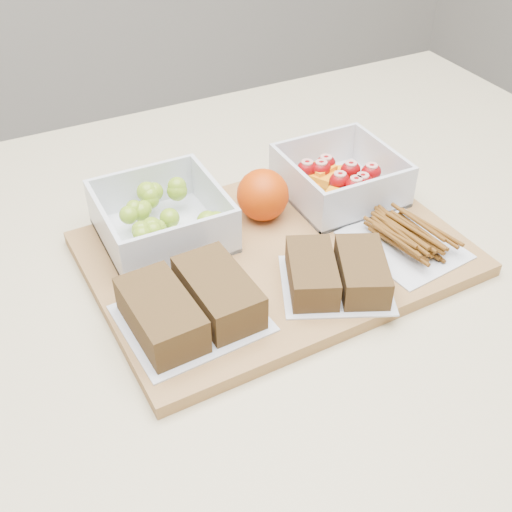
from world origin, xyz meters
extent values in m
cube|color=beige|center=(0.00, 0.00, 0.45)|extent=(1.20, 0.90, 0.90)
cube|color=#A07442|center=(0.02, 0.01, 0.91)|extent=(0.43, 0.31, 0.02)
cube|color=silver|center=(-0.09, 0.09, 0.92)|extent=(0.14, 0.14, 0.01)
cube|color=silver|center=(-0.09, 0.16, 0.95)|extent=(0.14, 0.01, 0.06)
cube|color=silver|center=(-0.09, 0.02, 0.95)|extent=(0.14, 0.01, 0.06)
cube|color=silver|center=(-0.02, 0.09, 0.95)|extent=(0.01, 0.13, 0.06)
cube|color=silver|center=(-0.16, 0.09, 0.95)|extent=(0.01, 0.13, 0.06)
sphere|color=olive|center=(-0.11, 0.08, 0.94)|extent=(0.02, 0.02, 0.02)
sphere|color=olive|center=(-0.12, 0.07, 0.95)|extent=(0.02, 0.02, 0.02)
sphere|color=olive|center=(-0.09, 0.13, 0.95)|extent=(0.02, 0.02, 0.02)
sphere|color=olive|center=(-0.08, 0.09, 0.94)|extent=(0.02, 0.02, 0.02)
sphere|color=olive|center=(-0.13, 0.10, 0.95)|extent=(0.02, 0.02, 0.02)
sphere|color=olive|center=(-0.10, 0.08, 0.94)|extent=(0.02, 0.02, 0.02)
sphere|color=olive|center=(-0.12, 0.11, 0.95)|extent=(0.02, 0.02, 0.02)
sphere|color=olive|center=(-0.05, 0.04, 0.96)|extent=(0.03, 0.03, 0.03)
sphere|color=olive|center=(-0.06, 0.13, 0.95)|extent=(0.03, 0.03, 0.03)
sphere|color=olive|center=(-0.09, 0.13, 0.95)|extent=(0.03, 0.03, 0.03)
sphere|color=olive|center=(-0.12, 0.06, 0.95)|extent=(0.02, 0.02, 0.02)
sphere|color=olive|center=(-0.06, 0.13, 0.95)|extent=(0.02, 0.02, 0.02)
sphere|color=olive|center=(-0.09, 0.05, 0.94)|extent=(0.02, 0.02, 0.02)
sphere|color=olive|center=(-0.09, 0.13, 0.95)|extent=(0.02, 0.02, 0.02)
sphere|color=olive|center=(-0.11, 0.11, 0.95)|extent=(0.02, 0.02, 0.02)
sphere|color=olive|center=(-0.08, 0.13, 0.95)|extent=(0.02, 0.02, 0.02)
sphere|color=olive|center=(-0.04, 0.04, 0.95)|extent=(0.02, 0.02, 0.02)
sphere|color=olive|center=(-0.04, 0.05, 0.94)|extent=(0.02, 0.02, 0.02)
sphere|color=olive|center=(-0.11, 0.11, 0.95)|extent=(0.02, 0.02, 0.02)
sphere|color=olive|center=(-0.11, 0.07, 0.94)|extent=(0.02, 0.02, 0.02)
cube|color=silver|center=(0.15, 0.07, 0.92)|extent=(0.14, 0.14, 0.01)
cube|color=silver|center=(0.15, 0.14, 0.94)|extent=(0.14, 0.01, 0.06)
cube|color=silver|center=(0.15, 0.01, 0.94)|extent=(0.14, 0.01, 0.06)
cube|color=silver|center=(0.21, 0.07, 0.94)|extent=(0.01, 0.13, 0.06)
cube|color=silver|center=(0.08, 0.07, 0.94)|extent=(0.01, 0.13, 0.06)
cube|color=orange|center=(0.15, 0.05, 0.93)|extent=(0.04, 0.04, 0.01)
cube|color=orange|center=(0.13, 0.10, 0.93)|extent=(0.05, 0.06, 0.01)
cube|color=orange|center=(0.16, 0.08, 0.93)|extent=(0.05, 0.05, 0.01)
cube|color=orange|center=(0.17, 0.09, 0.93)|extent=(0.05, 0.05, 0.01)
cube|color=orange|center=(0.13, 0.09, 0.94)|extent=(0.04, 0.05, 0.01)
cube|color=orange|center=(0.13, 0.10, 0.95)|extent=(0.04, 0.03, 0.01)
cube|color=orange|center=(0.12, 0.03, 0.94)|extent=(0.04, 0.04, 0.01)
cube|color=orange|center=(0.16, 0.05, 0.93)|extent=(0.04, 0.04, 0.01)
cube|color=orange|center=(0.13, 0.08, 0.93)|extent=(0.04, 0.04, 0.01)
ellipsoid|color=maroon|center=(0.16, 0.07, 0.95)|extent=(0.03, 0.02, 0.02)
ellipsoid|color=maroon|center=(0.16, 0.04, 0.95)|extent=(0.03, 0.02, 0.02)
ellipsoid|color=maroon|center=(0.11, 0.10, 0.95)|extent=(0.03, 0.02, 0.02)
ellipsoid|color=maroon|center=(0.18, 0.06, 0.95)|extent=(0.03, 0.02, 0.02)
ellipsoid|color=maroon|center=(0.13, 0.09, 0.95)|extent=(0.03, 0.02, 0.02)
ellipsoid|color=maroon|center=(0.15, 0.04, 0.95)|extent=(0.03, 0.02, 0.02)
ellipsoid|color=maroon|center=(0.13, 0.06, 0.95)|extent=(0.03, 0.02, 0.02)
ellipsoid|color=maroon|center=(0.14, 0.10, 0.95)|extent=(0.03, 0.02, 0.02)
sphere|color=#CA3D04|center=(0.03, 0.07, 0.95)|extent=(0.06, 0.06, 0.06)
cube|color=silver|center=(-0.12, -0.06, 0.92)|extent=(0.15, 0.13, 0.00)
cube|color=#52391C|center=(-0.15, -0.06, 0.94)|extent=(0.06, 0.11, 0.04)
cube|color=#52391C|center=(-0.08, -0.05, 0.94)|extent=(0.06, 0.11, 0.04)
cube|color=silver|center=(0.04, -0.08, 0.92)|extent=(0.15, 0.14, 0.00)
cube|color=#50371B|center=(0.02, -0.07, 0.94)|extent=(0.08, 0.10, 0.03)
cube|color=#50371B|center=(0.07, -0.09, 0.94)|extent=(0.08, 0.10, 0.03)
cube|color=silver|center=(0.15, -0.05, 0.92)|extent=(0.12, 0.14, 0.00)
camera|label=1|loc=(-0.27, -0.51, 1.38)|focal=45.00mm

